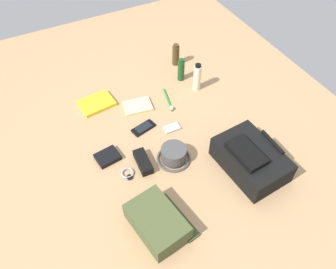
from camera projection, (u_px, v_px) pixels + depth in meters
ground_plane at (168, 141)px, 1.73m from camera, size 2.64×2.02×0.02m
backpack at (251, 159)px, 1.56m from camera, size 0.35×0.25×0.15m
toiletry_pouch at (158, 222)px, 1.37m from camera, size 0.28×0.25×0.09m
bucket_hat at (174, 155)px, 1.61m from camera, size 0.17×0.17×0.08m
cologne_bottle at (176, 55)px, 2.08m from camera, size 0.04×0.04×0.14m
shampoo_bottle at (181, 70)px, 1.98m from camera, size 0.04×0.04×0.14m
lotion_bottle at (197, 77)px, 1.92m from camera, size 0.04×0.04×0.17m
paperback_novel at (97, 103)px, 1.88m from camera, size 0.16×0.20×0.02m
cell_phone at (143, 128)px, 1.76m from camera, size 0.08×0.13×0.01m
media_player at (172, 128)px, 1.77m from camera, size 0.05×0.09×0.01m
wristwatch at (128, 174)px, 1.57m from camera, size 0.07×0.06×0.01m
toothbrush at (168, 101)px, 1.90m from camera, size 0.18×0.05×0.02m
wallet at (108, 157)px, 1.63m from camera, size 0.10×0.12×0.02m
notepad at (138, 106)px, 1.87m from camera, size 0.13×0.16×0.02m
sunglasses_case at (143, 162)px, 1.60m from camera, size 0.14×0.07×0.04m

